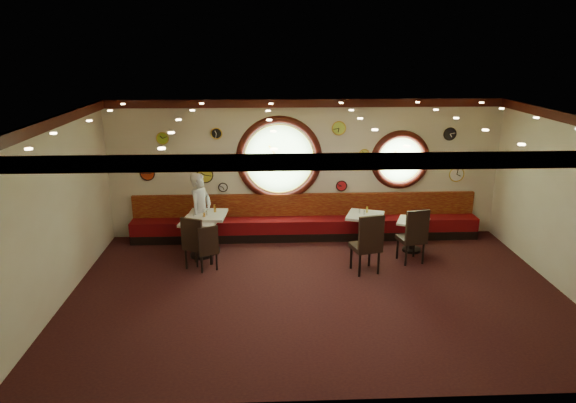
# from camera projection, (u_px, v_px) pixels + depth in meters

# --- Properties ---
(floor) EXTENTS (9.00, 6.00, 0.00)m
(floor) POSITION_uv_depth(u_px,v_px,m) (317.00, 292.00, 9.43)
(floor) COLOR black
(floor) RESTS_ON ground
(ceiling) EXTENTS (9.00, 6.00, 0.02)m
(ceiling) POSITION_uv_depth(u_px,v_px,m) (320.00, 117.00, 8.49)
(ceiling) COLOR gold
(ceiling) RESTS_ON wall_back
(wall_back) EXTENTS (9.00, 0.02, 3.20)m
(wall_back) POSITION_uv_depth(u_px,v_px,m) (305.00, 169.00, 11.83)
(wall_back) COLOR beige
(wall_back) RESTS_ON floor
(wall_front) EXTENTS (9.00, 0.02, 3.20)m
(wall_front) POSITION_uv_depth(u_px,v_px,m) (344.00, 287.00, 6.10)
(wall_front) COLOR beige
(wall_front) RESTS_ON floor
(wall_left) EXTENTS (0.02, 6.00, 3.20)m
(wall_left) POSITION_uv_depth(u_px,v_px,m) (56.00, 213.00, 8.77)
(wall_left) COLOR beige
(wall_left) RESTS_ON floor
(wall_right) EXTENTS (0.02, 6.00, 3.20)m
(wall_right) POSITION_uv_depth(u_px,v_px,m) (569.00, 206.00, 9.15)
(wall_right) COLOR beige
(wall_right) RESTS_ON floor
(molding_back) EXTENTS (9.00, 0.10, 0.18)m
(molding_back) POSITION_uv_depth(u_px,v_px,m) (306.00, 103.00, 11.33)
(molding_back) COLOR #320D09
(molding_back) RESTS_ON wall_back
(molding_front) EXTENTS (9.00, 0.10, 0.18)m
(molding_front) POSITION_uv_depth(u_px,v_px,m) (347.00, 162.00, 5.70)
(molding_front) COLOR #320D09
(molding_front) RESTS_ON wall_back
(molding_left) EXTENTS (0.10, 6.00, 0.18)m
(molding_left) POSITION_uv_depth(u_px,v_px,m) (47.00, 125.00, 8.33)
(molding_left) COLOR #320D09
(molding_left) RESTS_ON wall_back
(banquette_base) EXTENTS (8.00, 0.55, 0.20)m
(banquette_base) POSITION_uv_depth(u_px,v_px,m) (305.00, 234.00, 12.00)
(banquette_base) COLOR black
(banquette_base) RESTS_ON floor
(banquette_seat) EXTENTS (8.00, 0.55, 0.30)m
(banquette_seat) POSITION_uv_depth(u_px,v_px,m) (306.00, 224.00, 11.93)
(banquette_seat) COLOR #54070B
(banquette_seat) RESTS_ON banquette_base
(banquette_back) EXTENTS (8.00, 0.10, 0.55)m
(banquette_back) POSITION_uv_depth(u_px,v_px,m) (305.00, 205.00, 12.02)
(banquette_back) COLOR #5F070A
(banquette_back) RESTS_ON wall_back
(porthole_left_glass) EXTENTS (1.66, 0.02, 1.66)m
(porthole_left_glass) POSITION_uv_depth(u_px,v_px,m) (279.00, 159.00, 11.72)
(porthole_left_glass) COLOR #7EB26B
(porthole_left_glass) RESTS_ON wall_back
(porthole_left_frame) EXTENTS (1.98, 0.18, 1.98)m
(porthole_left_frame) POSITION_uv_depth(u_px,v_px,m) (279.00, 159.00, 11.71)
(porthole_left_frame) COLOR #320D09
(porthole_left_frame) RESTS_ON wall_back
(porthole_left_ring) EXTENTS (1.61, 0.03, 1.61)m
(porthole_left_ring) POSITION_uv_depth(u_px,v_px,m) (279.00, 159.00, 11.68)
(porthole_left_ring) COLOR gold
(porthole_left_ring) RESTS_ON wall_back
(porthole_right_glass) EXTENTS (1.10, 0.02, 1.10)m
(porthole_right_glass) POSITION_uv_depth(u_px,v_px,m) (400.00, 160.00, 11.86)
(porthole_right_glass) COLOR #7EB26B
(porthole_right_glass) RESTS_ON wall_back
(porthole_right_frame) EXTENTS (1.38, 0.18, 1.38)m
(porthole_right_frame) POSITION_uv_depth(u_px,v_px,m) (400.00, 160.00, 11.84)
(porthole_right_frame) COLOR #320D09
(porthole_right_frame) RESTS_ON wall_back
(porthole_right_ring) EXTENTS (1.09, 0.03, 1.09)m
(porthole_right_ring) POSITION_uv_depth(u_px,v_px,m) (400.00, 160.00, 11.81)
(porthole_right_ring) COLOR gold
(porthole_right_ring) RESTS_ON wall_back
(wall_clock_0) EXTENTS (0.22, 0.03, 0.22)m
(wall_clock_0) POSITION_uv_depth(u_px,v_px,m) (364.00, 154.00, 11.74)
(wall_clock_0) COLOR #D5DC49
(wall_clock_0) RESTS_ON wall_back
(wall_clock_1) EXTENTS (0.24, 0.03, 0.24)m
(wall_clock_1) POSITION_uv_depth(u_px,v_px,m) (341.00, 186.00, 11.94)
(wall_clock_1) COLOR red
(wall_clock_1) RESTS_ON wall_back
(wall_clock_2) EXTENTS (0.34, 0.03, 0.34)m
(wall_clock_2) POSITION_uv_depth(u_px,v_px,m) (457.00, 174.00, 11.98)
(wall_clock_2) COLOR white
(wall_clock_2) RESTS_ON wall_back
(wall_clock_3) EXTENTS (0.30, 0.03, 0.30)m
(wall_clock_3) POSITION_uv_depth(u_px,v_px,m) (339.00, 128.00, 11.54)
(wall_clock_3) COLOR #BCE046
(wall_clock_3) RESTS_ON wall_back
(wall_clock_4) EXTENTS (0.26, 0.03, 0.26)m
(wall_clock_4) POSITION_uv_depth(u_px,v_px,m) (163.00, 138.00, 11.43)
(wall_clock_4) COLOR #8EB123
(wall_clock_4) RESTS_ON wall_back
(wall_clock_5) EXTENTS (0.28, 0.03, 0.28)m
(wall_clock_5) POSITION_uv_depth(u_px,v_px,m) (450.00, 134.00, 11.69)
(wall_clock_5) COLOR black
(wall_clock_5) RESTS_ON wall_back
(wall_clock_6) EXTENTS (0.24, 0.03, 0.24)m
(wall_clock_6) POSITION_uv_depth(u_px,v_px,m) (216.00, 133.00, 11.45)
(wall_clock_6) COLOR black
(wall_clock_6) RESTS_ON wall_back
(wall_clock_7) EXTENTS (0.32, 0.03, 0.32)m
(wall_clock_7) POSITION_uv_depth(u_px,v_px,m) (147.00, 173.00, 11.65)
(wall_clock_7) COLOR red
(wall_clock_7) RESTS_ON wall_back
(wall_clock_8) EXTENTS (0.36, 0.03, 0.36)m
(wall_clock_8) POSITION_uv_depth(u_px,v_px,m) (205.00, 175.00, 11.72)
(wall_clock_8) COLOR yellow
(wall_clock_8) RESTS_ON wall_back
(wall_clock_9) EXTENTS (0.20, 0.03, 0.20)m
(wall_clock_9) POSITION_uv_depth(u_px,v_px,m) (223.00, 187.00, 11.82)
(wall_clock_9) COLOR silver
(wall_clock_9) RESTS_ON wall_back
(table_a) EXTENTS (0.85, 0.85, 0.82)m
(table_a) POSITION_uv_depth(u_px,v_px,m) (200.00, 234.00, 10.87)
(table_a) COLOR black
(table_a) RESTS_ON floor
(table_b) EXTENTS (0.86, 0.86, 0.88)m
(table_b) POSITION_uv_depth(u_px,v_px,m) (208.00, 228.00, 11.08)
(table_b) COLOR black
(table_b) RESTS_ON floor
(table_c) EXTENTS (0.96, 0.96, 0.82)m
(table_c) POSITION_uv_depth(u_px,v_px,m) (365.00, 228.00, 11.21)
(table_c) COLOR black
(table_c) RESTS_ON floor
(table_d) EXTENTS (0.84, 0.84, 0.71)m
(table_d) POSITION_uv_depth(u_px,v_px,m) (413.00, 232.00, 11.17)
(table_d) COLOR black
(table_d) RESTS_ON floor
(chair_a) EXTENTS (0.61, 0.61, 0.68)m
(chair_a) POSITION_uv_depth(u_px,v_px,m) (195.00, 240.00, 10.22)
(chair_a) COLOR black
(chair_a) RESTS_ON floor
(chair_b) EXTENTS (0.52, 0.52, 0.59)m
(chair_b) POSITION_uv_depth(u_px,v_px,m) (207.00, 245.00, 10.17)
(chair_b) COLOR black
(chair_b) RESTS_ON floor
(chair_c) EXTENTS (0.63, 0.63, 0.77)m
(chair_c) POSITION_uv_depth(u_px,v_px,m) (368.00, 240.00, 9.99)
(chair_c) COLOR black
(chair_c) RESTS_ON floor
(chair_d) EXTENTS (0.59, 0.59, 0.73)m
(chair_d) POSITION_uv_depth(u_px,v_px,m) (414.00, 233.00, 10.47)
(chair_d) COLOR black
(chair_d) RESTS_ON floor
(condiment_a_salt) EXTENTS (0.03, 0.03, 0.10)m
(condiment_a_salt) POSITION_uv_depth(u_px,v_px,m) (194.00, 217.00, 10.84)
(condiment_a_salt) COLOR silver
(condiment_a_salt) RESTS_ON table_a
(condiment_b_salt) EXTENTS (0.03, 0.03, 0.09)m
(condiment_b_salt) POSITION_uv_depth(u_px,v_px,m) (205.00, 211.00, 11.03)
(condiment_b_salt) COLOR silver
(condiment_b_salt) RESTS_ON table_b
(condiment_c_salt) EXTENTS (0.03, 0.03, 0.09)m
(condiment_c_salt) POSITION_uv_depth(u_px,v_px,m) (359.00, 211.00, 11.19)
(condiment_c_salt) COLOR silver
(condiment_c_salt) RESTS_ON table_c
(condiment_d_salt) EXTENTS (0.04, 0.04, 0.11)m
(condiment_d_salt) POSITION_uv_depth(u_px,v_px,m) (408.00, 218.00, 11.08)
(condiment_d_salt) COLOR silver
(condiment_d_salt) RESTS_ON table_d
(condiment_a_pepper) EXTENTS (0.03, 0.03, 0.09)m
(condiment_a_pepper) POSITION_uv_depth(u_px,v_px,m) (203.00, 218.00, 10.79)
(condiment_a_pepper) COLOR silver
(condiment_a_pepper) RESTS_ON table_a
(condiment_b_pepper) EXTENTS (0.04, 0.04, 0.10)m
(condiment_b_pepper) POSITION_uv_depth(u_px,v_px,m) (207.00, 213.00, 10.88)
(condiment_b_pepper) COLOR silver
(condiment_b_pepper) RESTS_ON table_b
(condiment_c_pepper) EXTENTS (0.03, 0.03, 0.10)m
(condiment_c_pepper) POSITION_uv_depth(u_px,v_px,m) (364.00, 213.00, 11.08)
(condiment_c_pepper) COLOR silver
(condiment_c_pepper) RESTS_ON table_c
(condiment_d_pepper) EXTENTS (0.04, 0.04, 0.11)m
(condiment_d_pepper) POSITION_uv_depth(u_px,v_px,m) (417.00, 219.00, 11.04)
(condiment_d_pepper) COLOR silver
(condiment_d_pepper) RESTS_ON table_d
(condiment_a_bottle) EXTENTS (0.05, 0.05, 0.14)m
(condiment_a_bottle) POSITION_uv_depth(u_px,v_px,m) (204.00, 216.00, 10.80)
(condiment_a_bottle) COLOR gold
(condiment_a_bottle) RESTS_ON table_a
(condiment_b_bottle) EXTENTS (0.05, 0.05, 0.17)m
(condiment_b_bottle) POSITION_uv_depth(u_px,v_px,m) (215.00, 208.00, 11.08)
(condiment_b_bottle) COLOR orange
(condiment_b_bottle) RESTS_ON table_b
(condiment_c_bottle) EXTENTS (0.04, 0.04, 0.14)m
(condiment_c_bottle) POSITION_uv_depth(u_px,v_px,m) (367.00, 210.00, 11.23)
(condiment_c_bottle) COLOR gold
(condiment_c_bottle) RESTS_ON table_c
(condiment_d_bottle) EXTENTS (0.04, 0.04, 0.14)m
(condiment_d_bottle) POSITION_uv_depth(u_px,v_px,m) (415.00, 216.00, 11.17)
(condiment_d_bottle) COLOR orange
(condiment_d_bottle) RESTS_ON table_d
(waiter) EXTENTS (0.65, 0.75, 1.72)m
(waiter) POSITION_uv_depth(u_px,v_px,m) (201.00, 212.00, 11.18)
(waiter) COLOR silver
(waiter) RESTS_ON floor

